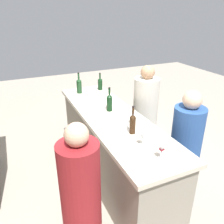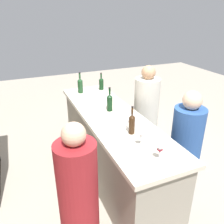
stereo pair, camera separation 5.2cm
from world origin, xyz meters
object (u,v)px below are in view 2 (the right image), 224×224
at_px(wine_bottle_second_left_dark_green, 110,102).
at_px(wine_bottle_second_right_dark_green, 101,83).
at_px(wine_glass_near_right, 141,137).
at_px(person_right_guest, 79,204).
at_px(person_left_guest, 146,118).
at_px(wine_bottle_leftmost_amber_brown, 132,123).
at_px(wine_glass_near_left, 132,117).
at_px(wine_bottle_center_olive_green, 80,85).
at_px(person_center_guest, 185,150).
at_px(wine_glass_near_center, 160,150).

xyz_separation_m(wine_bottle_second_left_dark_green, wine_bottle_second_right_dark_green, (0.88, -0.21, -0.01)).
xyz_separation_m(wine_glass_near_right, person_right_guest, (-0.20, 0.72, -0.41)).
height_order(wine_bottle_second_right_dark_green, person_left_guest, person_left_guest).
height_order(wine_bottle_second_left_dark_green, person_left_guest, person_left_guest).
xyz_separation_m(wine_bottle_leftmost_amber_brown, wine_glass_near_right, (-0.26, 0.03, -0.02)).
xyz_separation_m(wine_glass_near_left, wine_glass_near_right, (-0.46, 0.14, 0.01)).
bearing_deg(wine_bottle_leftmost_amber_brown, wine_glass_near_right, 173.23).
distance_m(wine_bottle_center_olive_green, wine_glass_near_left, 1.37).
relative_size(wine_bottle_leftmost_amber_brown, wine_glass_near_right, 2.22).
xyz_separation_m(wine_bottle_leftmost_amber_brown, person_center_guest, (-0.11, -0.71, -0.46)).
xyz_separation_m(wine_bottle_second_left_dark_green, person_right_guest, (-1.14, 0.77, -0.43)).
bearing_deg(person_left_guest, person_center_guest, 114.34).
relative_size(wine_bottle_second_right_dark_green, person_right_guest, 0.20).
xyz_separation_m(wine_bottle_second_left_dark_green, wine_bottle_center_olive_green, (0.86, 0.16, 0.00)).
xyz_separation_m(wine_bottle_leftmost_amber_brown, wine_glass_near_center, (-0.53, -0.01, -0.02)).
distance_m(wine_bottle_second_left_dark_green, wine_glass_near_right, 0.94).
bearing_deg(person_left_guest, wine_glass_near_center, 85.96).
relative_size(wine_bottle_second_left_dark_green, person_center_guest, 0.23).
relative_size(wine_bottle_second_left_dark_green, wine_glass_near_center, 2.26).
relative_size(wine_bottle_center_olive_green, person_right_guest, 0.23).
distance_m(wine_glass_near_center, person_left_guest, 1.55).
relative_size(wine_glass_near_center, person_right_guest, 0.10).
bearing_deg(person_left_guest, wine_glass_near_right, 79.00).
relative_size(wine_bottle_center_olive_green, wine_bottle_second_right_dark_green, 1.17).
bearing_deg(wine_glass_near_left, person_left_guest, -43.09).
relative_size(wine_glass_near_left, person_left_guest, 0.09).
distance_m(wine_bottle_second_right_dark_green, wine_glass_near_center, 2.10).
relative_size(wine_glass_near_right, person_left_guest, 0.10).
height_order(wine_bottle_second_right_dark_green, wine_glass_near_center, wine_bottle_second_right_dark_green).
bearing_deg(wine_bottle_second_left_dark_green, wine_bottle_center_olive_green, 10.37).
height_order(wine_bottle_leftmost_amber_brown, person_right_guest, person_right_guest).
xyz_separation_m(wine_glass_near_left, person_right_guest, (-0.66, 0.87, -0.40)).
distance_m(wine_bottle_center_olive_green, wine_glass_near_center, 2.08).
relative_size(wine_glass_near_left, wine_glass_near_center, 0.93).
height_order(wine_bottle_second_left_dark_green, wine_glass_near_center, wine_bottle_second_left_dark_green).
xyz_separation_m(wine_glass_near_left, person_left_guest, (0.61, -0.57, -0.39)).
relative_size(wine_glass_near_right, person_center_guest, 0.10).
relative_size(wine_bottle_second_left_dark_green, person_right_guest, 0.22).
relative_size(wine_bottle_leftmost_amber_brown, wine_bottle_center_olive_green, 0.95).
bearing_deg(wine_bottle_second_left_dark_green, person_center_guest, -138.78).
height_order(wine_bottle_second_left_dark_green, wine_glass_near_right, wine_bottle_second_left_dark_green).
bearing_deg(person_right_guest, wine_bottle_center_olive_green, 52.06).
bearing_deg(wine_bottle_leftmost_amber_brown, person_center_guest, -98.77).
relative_size(wine_glass_near_center, person_center_guest, 0.10).
height_order(wine_glass_near_right, person_right_guest, person_right_guest).
bearing_deg(wine_bottle_second_right_dark_green, person_left_guest, -149.42).
bearing_deg(wine_glass_near_center, wine_glass_near_right, 8.18).
distance_m(wine_bottle_leftmost_amber_brown, person_right_guest, 0.99).
height_order(wine_bottle_second_right_dark_green, person_right_guest, person_right_guest).
xyz_separation_m(person_left_guest, person_center_guest, (-0.91, -0.03, -0.05)).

